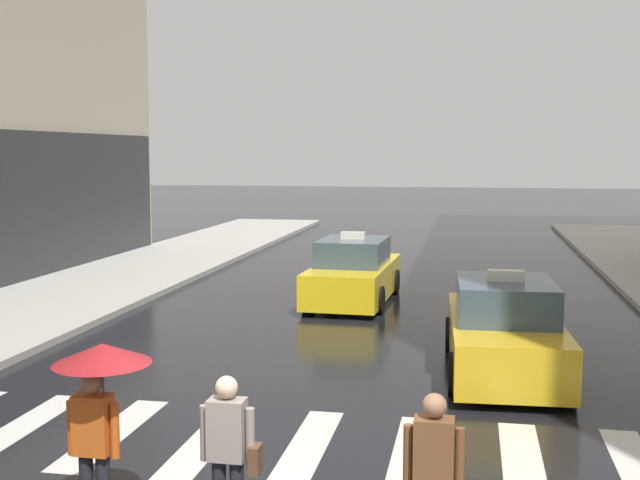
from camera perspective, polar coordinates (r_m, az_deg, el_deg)
The scene contains 6 objects.
crosswalk_markings at distance 10.59m, azimuth -0.92°, elevation -14.62°, with size 11.30×2.80×0.01m.
taxi_lead at distance 14.06m, azimuth 13.08°, elevation -6.42°, with size 2.09×4.61×1.80m.
taxi_second at distance 20.10m, azimuth 2.42°, elevation -2.44°, with size 2.06×4.60×1.80m.
pedestrian_with_umbrella at distance 8.18m, azimuth -15.59°, elevation -10.04°, with size 0.96×0.96×1.94m.
pedestrian_with_handbag at distance 8.00m, azimuth -6.57°, elevation -14.63°, with size 0.60×0.24×1.65m.
pedestrian_plain_coat at distance 7.51m, azimuth 8.15°, elevation -16.04°, with size 0.55×0.24×1.65m.
Camera 1 is at (2.03, -6.68, 3.79)m, focal length 44.56 mm.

